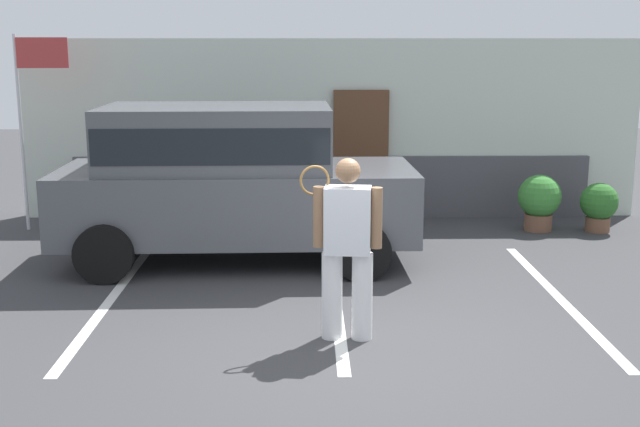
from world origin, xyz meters
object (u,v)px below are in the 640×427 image
potted_plant_secondary (599,205)px  flag_pole (31,96)px  potted_plant_by_porch (539,200)px  parked_suv (229,176)px  tennis_player_man (347,246)px

potted_plant_secondary → flag_pole: size_ratio=0.25×
potted_plant_secondary → flag_pole: bearing=178.1°
potted_plant_by_porch → flag_pole: bearing=178.6°
parked_suv → potted_plant_by_porch: parked_suv is taller
parked_suv → tennis_player_man: size_ratio=2.61×
tennis_player_man → potted_plant_by_porch: 5.61m
potted_plant_secondary → flag_pole: (-8.61, 0.29, 1.64)m
parked_suv → potted_plant_secondary: parked_suv is taller
tennis_player_man → flag_pole: size_ratio=0.60×
parked_suv → tennis_player_man: bearing=-65.6°
potted_plant_secondary → flag_pole: flag_pole is taller
tennis_player_man → potted_plant_by_porch: tennis_player_man is taller
tennis_player_man → parked_suv: bearing=-58.1°
tennis_player_man → flag_pole: (-4.52, 4.79, 1.13)m
potted_plant_secondary → flag_pole: 8.77m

